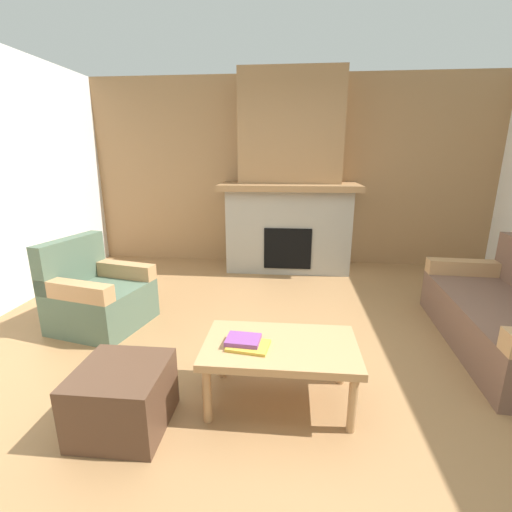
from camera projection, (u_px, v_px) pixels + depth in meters
The scene contains 7 objects.
ground at pixel (283, 366), 2.85m from camera, with size 9.00×9.00×0.00m, color olive.
wall_back_wood_panel at pixel (290, 173), 5.35m from camera, with size 6.00×0.12×2.70m, color #997047.
fireplace at pixel (289, 188), 5.04m from camera, with size 1.90×0.82×2.70m.
armchair at pixel (97, 296), 3.47m from camera, with size 0.91×0.91×0.85m.
coffee_table at pixel (280, 351), 2.35m from camera, with size 1.00×0.60×0.43m.
ottoman at pixel (123, 397), 2.17m from camera, with size 0.52×0.52×0.40m, color #4C3323.
book_stack_near_edge at pixel (246, 343), 2.30m from camera, with size 0.29×0.23×0.05m.
Camera 1 is at (0.02, -2.51, 1.62)m, focal length 25.19 mm.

